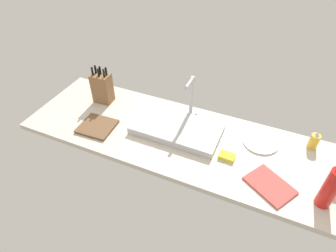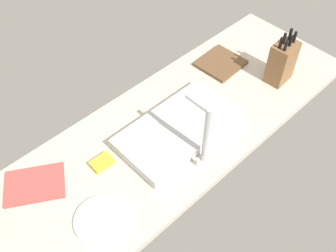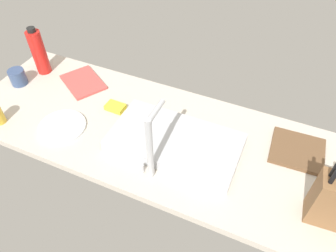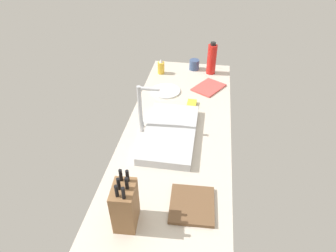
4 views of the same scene
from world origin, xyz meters
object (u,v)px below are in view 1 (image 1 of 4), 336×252
at_px(soap_bottle, 314,141).
at_px(water_bottle, 331,188).
at_px(dish_towel, 270,185).
at_px(sink_basin, 177,128).
at_px(knife_block, 102,88).
at_px(coffee_mug, 335,181).
at_px(cutting_board, 97,126).
at_px(dish_sponge, 227,156).
at_px(dinner_plate, 261,142).
at_px(faucet, 192,96).

distance_m(soap_bottle, water_bottle, 0.40).
xyz_separation_m(soap_bottle, dish_towel, (-0.18, -0.39, -0.05)).
distance_m(sink_basin, knife_block, 0.62).
distance_m(sink_basin, coffee_mug, 0.90).
relative_size(sink_basin, cutting_board, 2.54).
relative_size(knife_block, dish_sponge, 2.97).
bearing_deg(dinner_plate, coffee_mug, -23.41).
bearing_deg(sink_basin, cutting_board, -160.07).
distance_m(cutting_board, soap_bottle, 1.32).
bearing_deg(soap_bottle, cutting_board, -163.81).
xyz_separation_m(dish_towel, coffee_mug, (0.30, 0.13, 0.03)).
bearing_deg(dinner_plate, knife_block, -179.26).
bearing_deg(knife_block, dish_towel, -17.48).
xyz_separation_m(water_bottle, dish_sponge, (-0.50, 0.11, -0.11)).
bearing_deg(coffee_mug, dinner_plate, 156.59).
height_order(knife_block, dish_towel, knife_block).
bearing_deg(knife_block, water_bottle, -15.31).
bearing_deg(knife_block, cutting_board, -69.12).
relative_size(dinner_plate, dish_sponge, 2.33).
xyz_separation_m(cutting_board, dish_towel, (1.08, -0.02, -0.00)).
height_order(cutting_board, soap_bottle, soap_bottle).
height_order(faucet, dinner_plate, faucet).
bearing_deg(cutting_board, soap_bottle, 16.19).
distance_m(coffee_mug, dish_sponge, 0.55).
bearing_deg(water_bottle, soap_bottle, 99.62).
bearing_deg(dinner_plate, soap_bottle, 16.77).
distance_m(sink_basin, water_bottle, 0.88).
xyz_separation_m(faucet, dish_sponge, (0.32, -0.26, -0.16)).
relative_size(faucet, dinner_plate, 1.45).
bearing_deg(water_bottle, coffee_mug, 70.90).
xyz_separation_m(knife_block, water_bottle, (1.45, -0.29, 0.01)).
bearing_deg(sink_basin, dish_sponge, -15.29).
relative_size(dish_towel, coffee_mug, 2.85).
bearing_deg(knife_block, soap_bottle, 0.23).
bearing_deg(dinner_plate, sink_basin, -167.85).
height_order(dinner_plate, dish_towel, same).
bearing_deg(cutting_board, dish_sponge, 5.44).
bearing_deg(dish_towel, cutting_board, 178.72).
bearing_deg(water_bottle, cutting_board, 178.85).
xyz_separation_m(dinner_plate, dish_sponge, (-0.16, -0.20, 0.01)).
bearing_deg(faucet, knife_block, -173.54).
bearing_deg(soap_bottle, coffee_mug, -65.96).
relative_size(cutting_board, water_bottle, 0.84).
bearing_deg(sink_basin, faucet, 79.43).
xyz_separation_m(knife_block, cutting_board, (0.12, -0.27, -0.10)).
relative_size(knife_block, coffee_mug, 3.29).
bearing_deg(dish_sponge, knife_block, 168.74).
bearing_deg(soap_bottle, faucet, -177.93).
relative_size(soap_bottle, water_bottle, 0.48).
bearing_deg(dinner_plate, cutting_board, -163.98).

